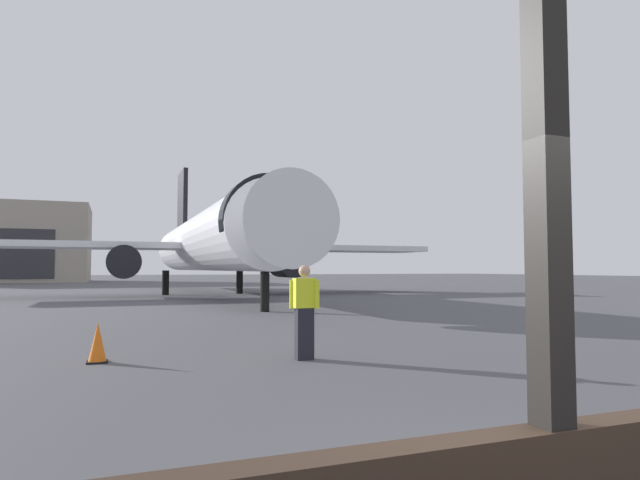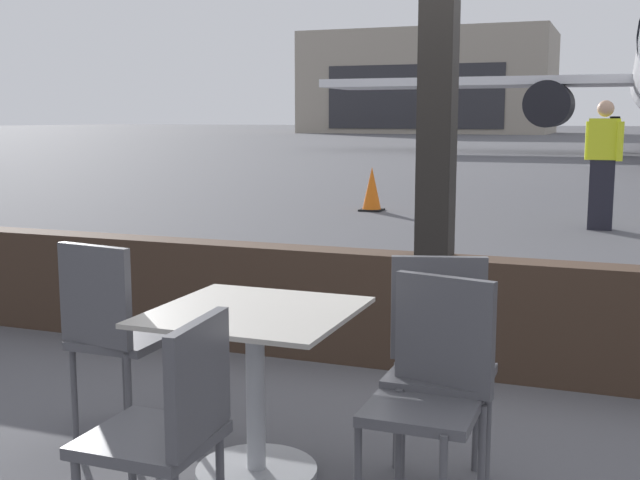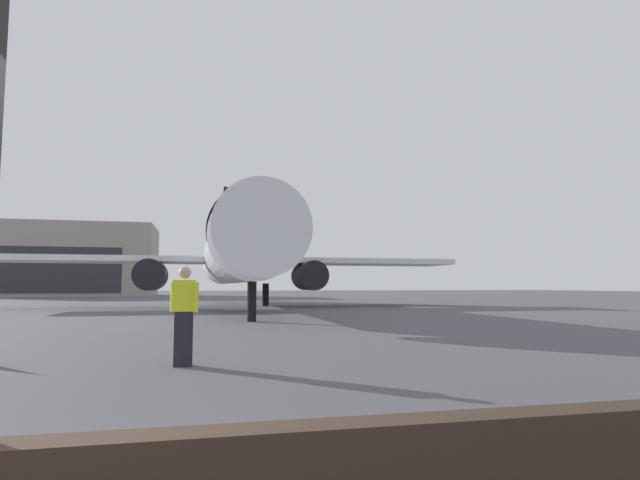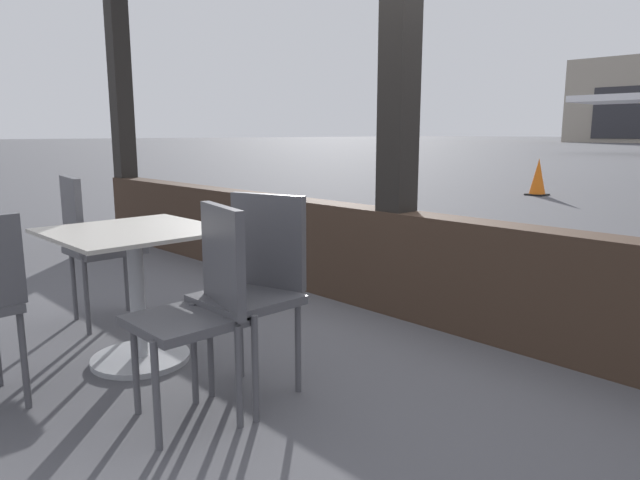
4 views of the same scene
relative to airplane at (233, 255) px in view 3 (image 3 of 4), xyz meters
name	(u,v)px [view 3 (image 3 of 4)]	position (x,y,z in m)	size (l,w,h in m)	color
ground_plane	(187,303)	(-3.00, 9.20, -3.34)	(220.00, 220.00, 0.00)	#4C4C51
airplane	(233,255)	(0.00, 0.00, 0.00)	(30.28, 33.28, 10.15)	silver
ground_crew_worker	(184,314)	(-2.23, -23.98, -2.44)	(0.49, 0.35, 1.74)	black
distant_hangar	(65,261)	(-20.28, 43.61, 1.52)	(23.64, 12.66, 9.73)	#9E9384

